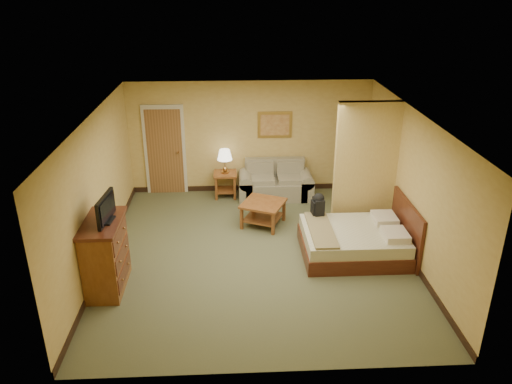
{
  "coord_description": "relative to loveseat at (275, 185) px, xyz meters",
  "views": [
    {
      "loc": [
        -0.42,
        -7.97,
        4.71
      ],
      "look_at": [
        0.02,
        0.6,
        0.98
      ],
      "focal_mm": 35.0,
      "sensor_mm": 36.0,
      "label": 1
    }
  ],
  "objects": [
    {
      "name": "baseboard",
      "position": [
        -0.57,
        0.42,
        -0.22
      ],
      "size": [
        5.5,
        0.02,
        0.12
      ],
      "primitive_type": "cube",
      "color": "black",
      "rests_on": "floor"
    },
    {
      "name": "wall_picture",
      "position": [
        0.0,
        0.4,
        1.32
      ],
      "size": [
        0.78,
        0.04,
        0.61
      ],
      "color": "#B78E3F",
      "rests_on": "back_wall"
    },
    {
      "name": "left_wall",
      "position": [
        -3.32,
        -2.57,
        1.02
      ],
      "size": [
        0.02,
        6.0,
        2.6
      ],
      "primitive_type": "cube",
      "color": "tan",
      "rests_on": "floor"
    },
    {
      "name": "back_wall",
      "position": [
        -0.57,
        0.43,
        1.02
      ],
      "size": [
        5.5,
        0.02,
        2.6
      ],
      "primitive_type": "cube",
      "color": "tan",
      "rests_on": "floor"
    },
    {
      "name": "bed",
      "position": [
        1.26,
        -2.67,
        0.0
      ],
      "size": [
        1.91,
        1.57,
        1.01
      ],
      "color": "#471C10",
      "rests_on": "floor"
    },
    {
      "name": "ceiling",
      "position": [
        -0.57,
        -2.57,
        2.32
      ],
      "size": [
        6.0,
        6.0,
        0.0
      ],
      "primitive_type": "plane",
      "rotation": [
        3.14,
        0.0,
        0.0
      ],
      "color": "white",
      "rests_on": "back_wall"
    },
    {
      "name": "side_table",
      "position": [
        -1.15,
        0.08,
        0.1
      ],
      "size": [
        0.52,
        0.52,
        0.58
      ],
      "color": "brown",
      "rests_on": "floor"
    },
    {
      "name": "partition",
      "position": [
        1.58,
        -1.65,
        1.02
      ],
      "size": [
        1.2,
        0.15,
        2.6
      ],
      "primitive_type": "cube",
      "color": "tan",
      "rests_on": "floor"
    },
    {
      "name": "dresser",
      "position": [
        -3.04,
        -3.52,
        0.33
      ],
      "size": [
        0.59,
        1.13,
        1.21
      ],
      "color": "brown",
      "rests_on": "floor"
    },
    {
      "name": "door",
      "position": [
        -2.52,
        0.39,
        0.76
      ],
      "size": [
        0.94,
        0.16,
        2.1
      ],
      "color": "beige",
      "rests_on": "floor"
    },
    {
      "name": "backpack",
      "position": [
        0.63,
        -2.05,
        0.46
      ],
      "size": [
        0.21,
        0.29,
        0.46
      ],
      "rotation": [
        0.0,
        0.0,
        0.12
      ],
      "color": "black",
      "rests_on": "bed"
    },
    {
      "name": "table_lamp",
      "position": [
        -1.15,
        0.08,
        0.73
      ],
      "size": [
        0.34,
        0.34,
        0.56
      ],
      "color": "#A1733B",
      "rests_on": "side_table"
    },
    {
      "name": "right_wall",
      "position": [
        2.18,
        -2.57,
        1.02
      ],
      "size": [
        0.02,
        6.0,
        2.6
      ],
      "primitive_type": "cube",
      "color": "tan",
      "rests_on": "floor"
    },
    {
      "name": "loveseat",
      "position": [
        0.0,
        0.0,
        0.0
      ],
      "size": [
        1.68,
        0.78,
        0.85
      ],
      "color": "gray",
      "rests_on": "floor"
    },
    {
      "name": "coffee_table",
      "position": [
        -0.37,
        -1.41,
        0.09
      ],
      "size": [
        1.04,
        1.04,
        0.5
      ],
      "rotation": [
        0.0,
        0.0,
        -0.43
      ],
      "color": "brown",
      "rests_on": "floor"
    },
    {
      "name": "floor",
      "position": [
        -0.57,
        -2.57,
        -0.28
      ],
      "size": [
        6.0,
        6.0,
        0.0
      ],
      "primitive_type": "plane",
      "color": "brown",
      "rests_on": "ground"
    },
    {
      "name": "tv",
      "position": [
        -2.94,
        -3.52,
        1.14
      ],
      "size": [
        0.21,
        0.71,
        0.43
      ],
      "rotation": [
        0.0,
        0.0,
        -0.1
      ],
      "color": "black",
      "rests_on": "dresser"
    }
  ]
}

